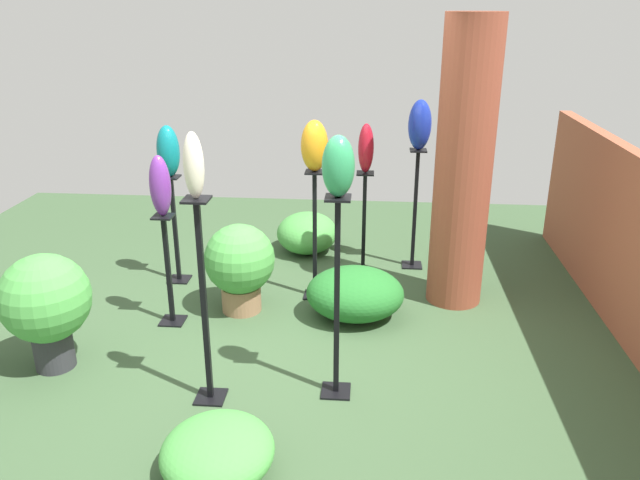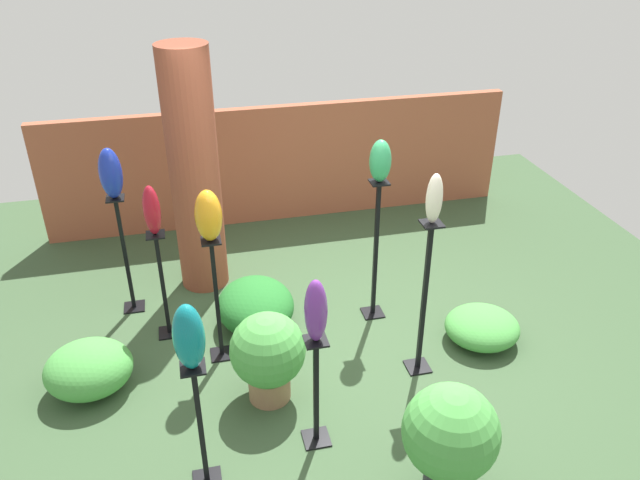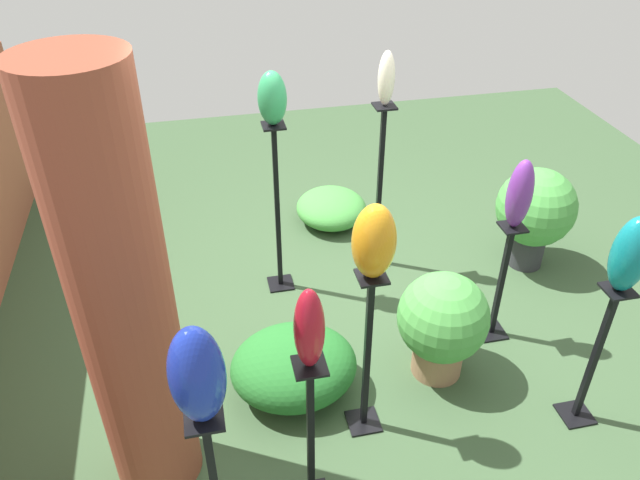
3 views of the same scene
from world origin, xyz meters
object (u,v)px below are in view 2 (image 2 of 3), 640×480
(pedestal_ivory, at_px, (424,305))
(art_vase_jade, at_px, (380,161))
(pedestal_jade, at_px, (375,256))
(art_vase_ruby, at_px, (152,210))
(art_vase_violet, at_px, (316,311))
(brick_pillar, at_px, (195,174))
(art_vase_ivory, at_px, (434,199))
(art_vase_amber, at_px, (208,216))
(art_vase_cobalt, at_px, (111,173))
(pedestal_amber, at_px, (217,305))
(pedestal_teal, at_px, (201,432))
(pedestal_violet, at_px, (316,397))
(potted_plant_walkway_edge, at_px, (450,436))
(pedestal_cobalt, at_px, (126,260))
(pedestal_ruby, at_px, (164,290))
(art_vase_teal, at_px, (189,337))
(potted_plant_near_pillar, at_px, (268,354))

(pedestal_ivory, xyz_separation_m, art_vase_jade, (-0.14, 0.85, 0.94))
(pedestal_jade, xyz_separation_m, art_vase_ruby, (-1.94, 0.14, 0.63))
(pedestal_ivory, relative_size, art_vase_violet, 2.92)
(brick_pillar, relative_size, art_vase_violet, 5.05)
(art_vase_ivory, height_order, art_vase_amber, art_vase_ivory)
(brick_pillar, relative_size, art_vase_cobalt, 5.20)
(pedestal_ivory, xyz_separation_m, pedestal_amber, (-1.64, 0.56, -0.12))
(pedestal_teal, xyz_separation_m, art_vase_amber, (0.23, 1.34, 0.92))
(brick_pillar, height_order, art_vase_cobalt, brick_pillar)
(pedestal_jade, distance_m, pedestal_ivory, 0.86)
(pedestal_violet, relative_size, art_vase_violet, 1.94)
(pedestal_violet, xyz_separation_m, potted_plant_walkway_edge, (0.74, -0.65, 0.10))
(art_vase_jade, xyz_separation_m, art_vase_ivory, (0.14, -0.85, 0.02))
(pedestal_cobalt, bearing_deg, potted_plant_walkway_edge, -52.17)
(art_vase_violet, bearing_deg, pedestal_amber, 117.41)
(art_vase_cobalt, relative_size, potted_plant_walkway_edge, 0.54)
(pedestal_amber, xyz_separation_m, pedestal_teal, (-0.23, -1.34, -0.07))
(pedestal_jade, distance_m, art_vase_jade, 0.95)
(brick_pillar, bearing_deg, pedestal_violet, -74.99)
(pedestal_ruby, distance_m, art_vase_ivory, 2.57)
(brick_pillar, xyz_separation_m, art_vase_teal, (-0.19, -2.60, 0.04))
(pedestal_ruby, relative_size, art_vase_jade, 2.78)
(pedestal_amber, bearing_deg, pedestal_teal, -99.89)
(art_vase_violet, xyz_separation_m, art_vase_teal, (-0.83, -0.19, 0.08))
(art_vase_jade, distance_m, art_vase_violet, 1.74)
(art_vase_ivory, distance_m, art_vase_teal, 2.06)
(art_vase_jade, bearing_deg, pedestal_amber, -169.30)
(art_vase_teal, bearing_deg, art_vase_jade, 43.22)
(pedestal_jade, relative_size, art_vase_jade, 3.70)
(pedestal_ruby, bearing_deg, art_vase_violet, -56.55)
(pedestal_violet, relative_size, art_vase_ivory, 2.34)
(brick_pillar, xyz_separation_m, potted_plant_near_pillar, (0.38, -1.87, -0.79))
(pedestal_cobalt, bearing_deg, pedestal_violet, -56.50)
(art_vase_teal, height_order, potted_plant_walkway_edge, art_vase_teal)
(brick_pillar, relative_size, pedestal_amber, 2.09)
(art_vase_ivory, xyz_separation_m, art_vase_ruby, (-2.08, 0.99, -0.34))
(pedestal_cobalt, relative_size, potted_plant_near_pillar, 1.54)
(pedestal_ruby, bearing_deg, art_vase_ivory, -25.44)
(art_vase_cobalt, xyz_separation_m, potted_plant_near_pillar, (1.11, -1.54, -1.00))
(pedestal_amber, relative_size, art_vase_ivory, 2.91)
(art_vase_violet, xyz_separation_m, art_vase_ruby, (-1.04, 1.58, 0.10))
(pedestal_ivory, relative_size, art_vase_teal, 3.04)
(pedestal_cobalt, bearing_deg, art_vase_teal, -76.55)
(art_vase_ruby, relative_size, potted_plant_near_pillar, 0.58)
(pedestal_ruby, relative_size, pedestal_teal, 1.02)
(pedestal_jade, bearing_deg, art_vase_ruby, 175.74)
(pedestal_cobalt, bearing_deg, art_vase_ruby, -56.35)
(pedestal_jade, height_order, pedestal_ruby, pedestal_jade)
(pedestal_cobalt, bearing_deg, art_vase_cobalt, 180.00)
(pedestal_ivory, bearing_deg, brick_pillar, 132.84)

